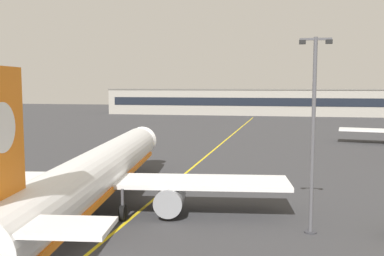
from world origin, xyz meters
name	(u,v)px	position (x,y,z in m)	size (l,w,h in m)	color
taxiway_centreline	(190,170)	(0.00, 30.00, 0.00)	(0.30, 180.00, 0.01)	yellow
airliner_foreground	(97,174)	(-4.13, 10.13, 3.37)	(32.34, 41.50, 11.65)	white
apron_lamp_post	(313,133)	(13.09, 8.48, 7.36)	(2.24, 0.90, 14.10)	#515156
terminal_building	(272,102)	(9.89, 133.19, 4.69)	(118.36, 12.40, 9.37)	#9E998E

